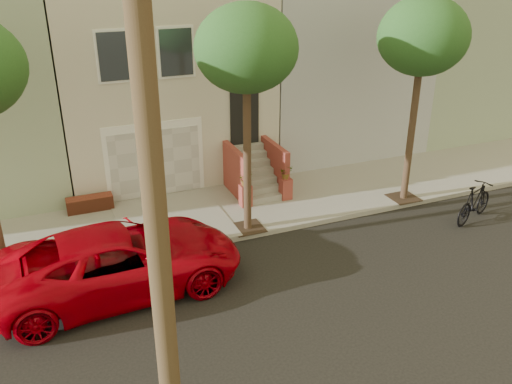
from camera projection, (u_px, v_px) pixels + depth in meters
name	position (u px, v px, depth m)	size (l,w,h in m)	color
ground	(270.00, 317.00, 12.19)	(90.00, 90.00, 0.00)	black
sidewalk	(200.00, 215.00, 16.67)	(40.00, 3.70, 0.15)	gray
house_row	(150.00, 65.00, 20.12)	(33.10, 11.70, 7.00)	#BDB5A1
tree_mid	(246.00, 50.00, 13.67)	(2.70, 2.57, 6.30)	#2D2116
tree_right	(423.00, 38.00, 15.59)	(2.70, 2.57, 6.30)	#2D2116
pickup_truck	(120.00, 261.00, 12.84)	(2.70, 5.85, 1.63)	#A7000C
motorcycle	(475.00, 202.00, 16.30)	(0.57, 2.00, 1.20)	black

